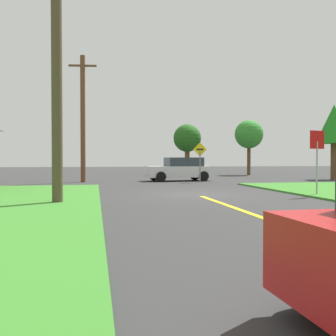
# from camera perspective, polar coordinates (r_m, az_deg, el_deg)

# --- Properties ---
(ground_plane) EXTENTS (120.00, 120.00, 0.00)m
(ground_plane) POSITION_cam_1_polar(r_m,az_deg,el_deg) (17.39, 3.95, -3.74)
(ground_plane) COLOR #333333
(lane_stripe_center) EXTENTS (0.20, 14.00, 0.01)m
(lane_stripe_center) POSITION_cam_1_polar(r_m,az_deg,el_deg) (9.88, 15.50, -7.63)
(lane_stripe_center) COLOR yellow
(lane_stripe_center) RESTS_ON ground
(stop_sign) EXTENTS (0.73, 0.22, 2.69)m
(stop_sign) POSITION_cam_1_polar(r_m,az_deg,el_deg) (17.58, 20.40, 2.40)
(stop_sign) COLOR #9EA0A8
(stop_sign) RESTS_ON ground
(car_approaching_junction) EXTENTS (4.62, 2.39, 1.62)m
(car_approaching_junction) POSITION_cam_1_polar(r_m,az_deg,el_deg) (27.83, 1.70, -0.18)
(car_approaching_junction) COLOR silver
(car_approaching_junction) RESTS_ON ground
(utility_pole_near) EXTENTS (1.80, 0.36, 8.39)m
(utility_pole_near) POSITION_cam_1_polar(r_m,az_deg,el_deg) (14.26, -15.52, 12.37)
(utility_pole_near) COLOR brown
(utility_pole_near) RESTS_ON ground
(utility_pole_mid) EXTENTS (1.80, 0.32, 8.25)m
(utility_pole_mid) POSITION_cam_1_polar(r_m,az_deg,el_deg) (26.96, -11.99, 7.03)
(utility_pole_mid) COLOR brown
(utility_pole_mid) RESTS_ON ground
(direction_sign) EXTENTS (0.91, 0.08, 2.59)m
(direction_sign) POSITION_cam_1_polar(r_m,az_deg,el_deg) (26.13, 4.56, 1.49)
(direction_sign) COLOR slate
(direction_sign) RESTS_ON ground
(oak_tree_left) EXTENTS (2.61, 2.61, 5.54)m
(oak_tree_left) POSITION_cam_1_polar(r_m,az_deg,el_deg) (32.15, 22.50, 5.68)
(oak_tree_left) COLOR brown
(oak_tree_left) RESTS_ON ground
(pine_tree_center) EXTENTS (2.68, 2.68, 5.19)m
(pine_tree_center) POSITION_cam_1_polar(r_m,az_deg,el_deg) (38.71, 11.42, 4.67)
(pine_tree_center) COLOR brown
(pine_tree_center) RESTS_ON ground
(oak_tree_right) EXTENTS (2.69, 2.69, 4.89)m
(oak_tree_right) POSITION_cam_1_polar(r_m,az_deg,el_deg) (39.17, 2.74, 4.17)
(oak_tree_right) COLOR brown
(oak_tree_right) RESTS_ON ground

